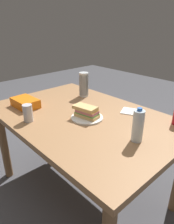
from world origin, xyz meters
TOP-DOWN VIEW (x-y plane):
  - ground_plane at (0.00, 0.00)m, footprint 8.00×8.00m
  - dining_table at (0.00, 0.00)m, footprint 1.43×0.95m
  - paper_plate at (-0.07, 0.02)m, footprint 0.23×0.23m
  - sandwich at (-0.07, 0.02)m, footprint 0.19×0.13m
  - chip_bag at (0.43, 0.23)m, footprint 0.24×0.16m
  - water_bottle_tall at (-0.48, 0.01)m, footprint 0.06×0.06m
  - plastic_cup_stack at (0.30, -0.29)m, footprint 0.08×0.08m
  - soda_can_silver at (0.18, 0.34)m, footprint 0.07×0.07m
  - paper_napkin at (-0.21, -0.31)m, footprint 0.17×0.17m

SIDE VIEW (x-z plane):
  - ground_plane at x=0.00m, z-range 0.00..0.00m
  - dining_table at x=0.00m, z-range 0.27..1.01m
  - paper_napkin at x=-0.21m, z-range 0.74..0.74m
  - paper_plate at x=-0.07m, z-range 0.74..0.75m
  - chip_bag at x=0.43m, z-range 0.74..0.81m
  - sandwich at x=-0.07m, z-range 0.75..0.83m
  - soda_can_silver at x=0.18m, z-range 0.74..0.86m
  - water_bottle_tall at x=-0.48m, z-range 0.73..0.94m
  - plastic_cup_stack at x=0.30m, z-range 0.74..0.96m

